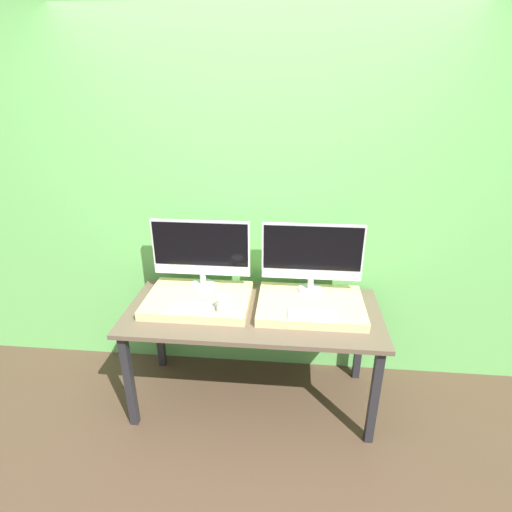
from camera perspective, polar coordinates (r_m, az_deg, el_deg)
The scene contains 10 objects.
ground_plane at distance 2.78m, azimuth -1.19°, elevation -24.58°, with size 12.00×12.00×0.00m, color #4C3828.
wall_back at distance 2.74m, azimuth 0.45°, elevation 7.32°, with size 8.00×0.04×2.60m.
workbench at distance 2.62m, azimuth -0.42°, elevation -9.14°, with size 1.63×0.72×0.72m.
wooden_riser_left at distance 2.67m, azimuth -8.22°, elevation -6.23°, with size 0.67×0.49×0.06m.
monitor_left at distance 2.67m, azimuth -7.85°, elevation 0.83°, with size 0.65×0.16×0.47m.
keyboard_left at distance 2.51m, azimuth -9.14°, elevation -7.42°, with size 0.28×0.13×0.01m.
mug at distance 2.45m, azimuth -4.66°, elevation -6.96°, with size 0.09×0.09×0.09m.
wooden_riser_right at distance 2.60m, azimuth 7.79°, elevation -6.99°, with size 0.67×0.49×0.06m.
monitor_right at distance 2.61m, azimuth 8.04°, elevation 0.25°, with size 0.65×0.16×0.47m.
keyboard_right at distance 2.44m, azimuth 7.96°, elevation -8.27°, with size 0.28×0.13×0.01m.
Camera 1 is at (0.23, -1.84, 2.07)m, focal length 28.00 mm.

